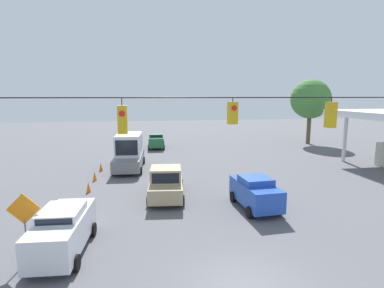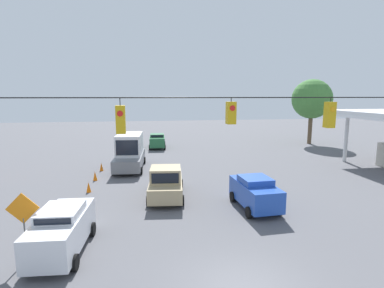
# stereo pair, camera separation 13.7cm
# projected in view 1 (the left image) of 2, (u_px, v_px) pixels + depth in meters

# --- Properties ---
(overhead_signal_span) EXTENTS (23.93, 0.38, 7.11)m
(overhead_signal_span) POSITION_uv_depth(u_px,v_px,m) (232.00, 152.00, 11.33)
(overhead_signal_span) COLOR #939399
(overhead_signal_span) RESTS_ON ground_plane
(sedan_green_withflow_deep) EXTENTS (2.20, 4.01, 1.81)m
(sedan_green_withflow_deep) POSITION_uv_depth(u_px,v_px,m) (156.00, 141.00, 37.76)
(sedan_green_withflow_deep) COLOR #236038
(sedan_green_withflow_deep) RESTS_ON ground_plane
(sedan_blue_crossing_near) EXTENTS (2.18, 4.10, 1.89)m
(sedan_blue_crossing_near) POSITION_uv_depth(u_px,v_px,m) (255.00, 192.00, 17.61)
(sedan_blue_crossing_near) COLOR #234CB2
(sedan_blue_crossing_near) RESTS_ON ground_plane
(box_truck_grey_withflow_far) EXTENTS (2.83, 6.49, 3.16)m
(box_truck_grey_withflow_far) POSITION_uv_depth(u_px,v_px,m) (129.00, 152.00, 27.14)
(box_truck_grey_withflow_far) COLOR slate
(box_truck_grey_withflow_far) RESTS_ON ground_plane
(pickup_truck_tan_withflow_mid) EXTENTS (2.67, 5.46, 2.12)m
(pickup_truck_tan_withflow_mid) POSITION_uv_depth(u_px,v_px,m) (166.00, 183.00, 19.50)
(pickup_truck_tan_withflow_mid) COLOR tan
(pickup_truck_tan_withflow_mid) RESTS_ON ground_plane
(sedan_white_parked_shoulder) EXTENTS (2.16, 4.55, 1.98)m
(sedan_white_parked_shoulder) POSITION_uv_depth(u_px,v_px,m) (63.00, 230.00, 12.57)
(sedan_white_parked_shoulder) COLOR silver
(sedan_white_parked_shoulder) RESTS_ON ground_plane
(traffic_cone_nearest) EXTENTS (0.32, 0.32, 0.73)m
(traffic_cone_nearest) POSITION_uv_depth(u_px,v_px,m) (67.00, 221.00, 14.96)
(traffic_cone_nearest) COLOR orange
(traffic_cone_nearest) RESTS_ON ground_plane
(traffic_cone_second) EXTENTS (0.32, 0.32, 0.73)m
(traffic_cone_second) POSITION_uv_depth(u_px,v_px,m) (77.00, 203.00, 17.46)
(traffic_cone_second) COLOR orange
(traffic_cone_second) RESTS_ON ground_plane
(traffic_cone_third) EXTENTS (0.32, 0.32, 0.73)m
(traffic_cone_third) POSITION_uv_depth(u_px,v_px,m) (88.00, 187.00, 20.54)
(traffic_cone_third) COLOR orange
(traffic_cone_third) RESTS_ON ground_plane
(traffic_cone_fourth) EXTENTS (0.32, 0.32, 0.73)m
(traffic_cone_fourth) POSITION_uv_depth(u_px,v_px,m) (95.00, 176.00, 23.38)
(traffic_cone_fourth) COLOR orange
(traffic_cone_fourth) RESTS_ON ground_plane
(traffic_cone_fifth) EXTENTS (0.32, 0.32, 0.73)m
(traffic_cone_fifth) POSITION_uv_depth(u_px,v_px,m) (101.00, 167.00, 26.39)
(traffic_cone_fifth) COLOR orange
(traffic_cone_fifth) RESTS_ON ground_plane
(work_zone_sign) EXTENTS (1.27, 0.06, 2.84)m
(work_zone_sign) POSITION_uv_depth(u_px,v_px,m) (24.00, 214.00, 11.77)
(work_zone_sign) COLOR slate
(work_zone_sign) RESTS_ON ground_plane
(tree_horizon_left) EXTENTS (5.30, 5.30, 8.77)m
(tree_horizon_left) POSITION_uv_depth(u_px,v_px,m) (311.00, 99.00, 40.54)
(tree_horizon_left) COLOR brown
(tree_horizon_left) RESTS_ON ground_plane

